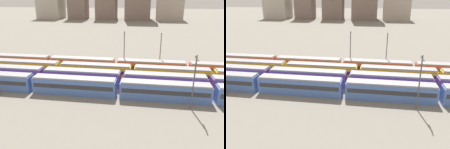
# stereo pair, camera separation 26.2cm
# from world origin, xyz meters

# --- Properties ---
(ground_plane) EXTENTS (600.00, 600.00, 0.00)m
(ground_plane) POSITION_xyz_m (0.00, 7.80, 0.00)
(ground_plane) COLOR slate
(train_track_0) EXTENTS (74.70, 3.06, 3.75)m
(train_track_0) POSITION_xyz_m (28.55, 0.00, 1.90)
(train_track_0) COLOR #4C70BC
(train_track_0) RESTS_ON ground_plane
(train_track_1) EXTENTS (74.70, 3.06, 3.75)m
(train_track_1) POSITION_xyz_m (28.77, 5.20, 1.90)
(train_track_1) COLOR #6B429E
(train_track_1) RESTS_ON ground_plane
(train_track_2) EXTENTS (93.60, 3.06, 3.75)m
(train_track_2) POSITION_xyz_m (40.24, 10.40, 1.90)
(train_track_2) COLOR yellow
(train_track_2) RESTS_ON ground_plane
(train_track_3) EXTENTS (74.70, 3.06, 3.75)m
(train_track_3) POSITION_xyz_m (25.86, 15.60, 1.90)
(train_track_3) COLOR #BC4C38
(train_track_3) RESTS_ON ground_plane
(catenary_pole_0) EXTENTS (0.24, 3.20, 10.40)m
(catenary_pole_0) POSITION_xyz_m (42.76, -3.25, 5.75)
(catenary_pole_0) COLOR #4C4C51
(catenary_pole_0) RESTS_ON ground_plane
(catenary_pole_1) EXTENTS (0.24, 3.20, 10.84)m
(catenary_pole_1) POSITION_xyz_m (27.77, 18.35, 5.98)
(catenary_pole_1) COLOR #4C4C51
(catenary_pole_1) RESTS_ON ground_plane
(catenary_pole_3) EXTENTS (0.24, 3.20, 10.67)m
(catenary_pole_3) POSITION_xyz_m (37.64, 18.49, 5.89)
(catenary_pole_3) COLOR #4C4C51
(catenary_pole_3) RESTS_ON ground_plane
(distant_building_0) EXTENTS (19.64, 19.28, 22.62)m
(distant_building_0) POSITION_xyz_m (-50.18, 152.43, 11.31)
(distant_building_0) COLOR #B2A899
(distant_building_0) RESTS_ON ground_plane
(distant_building_1) EXTENTS (14.79, 15.23, 31.36)m
(distant_building_1) POSITION_xyz_m (-25.81, 152.43, 15.68)
(distant_building_1) COLOR #7A665B
(distant_building_1) RESTS_ON ground_plane
(distant_building_2) EXTENTS (16.62, 14.81, 31.21)m
(distant_building_2) POSITION_xyz_m (-1.48, 152.43, 15.60)
(distant_building_2) COLOR #7A665B
(distant_building_2) RESTS_ON ground_plane
(distant_building_4) EXTENTS (20.36, 19.98, 18.17)m
(distant_building_4) POSITION_xyz_m (49.78, 152.43, 9.09)
(distant_building_4) COLOR #A89989
(distant_building_4) RESTS_ON ground_plane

